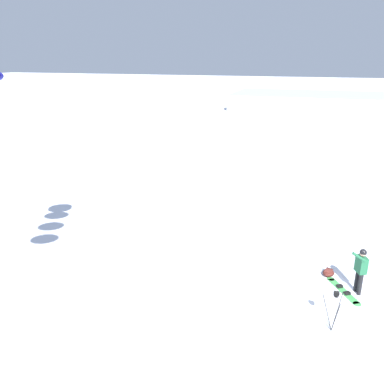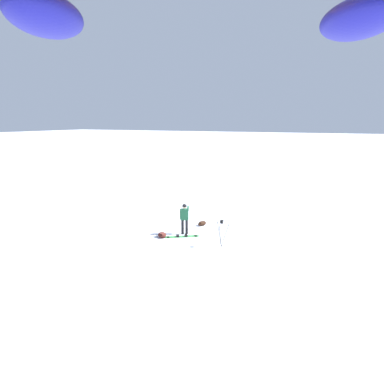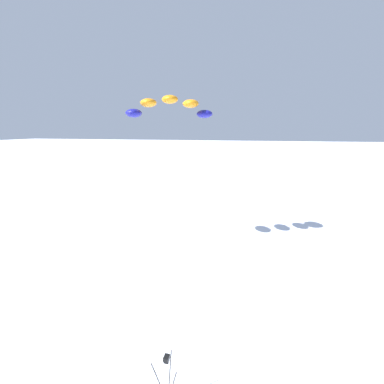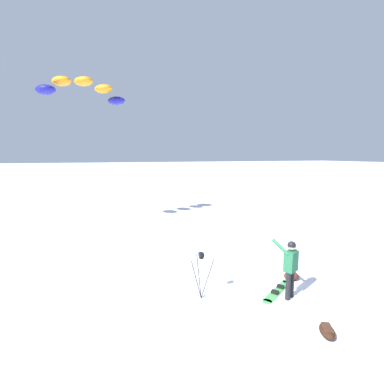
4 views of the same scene
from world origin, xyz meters
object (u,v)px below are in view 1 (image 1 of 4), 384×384
object	(u,v)px
snowboarder	(361,267)
snowboard	(343,290)
camera_tripod	(335,303)
gear_bag_small	(328,272)

from	to	relation	value
snowboarder	snowboard	distance (m)	1.08
camera_tripod	snowboard	bearing A→B (deg)	-9.69
gear_bag_small	camera_tripod	bearing A→B (deg)	-178.03
camera_tripod	gear_bag_small	xyz separation A→B (m)	(3.20, 0.11, -0.82)
snowboarder	snowboard	bearing A→B (deg)	97.27
snowboarder	camera_tripod	size ratio (longest dim) A/B	1.26
snowboarder	camera_tripod	world-z (taller)	snowboarder
snowboarder	camera_tripod	distance (m)	2.50
camera_tripod	snowboarder	bearing A→B (deg)	-19.35
snowboarder	gear_bag_small	xyz separation A→B (m)	(0.84, 0.94, -0.88)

